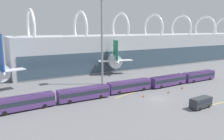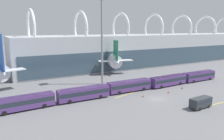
% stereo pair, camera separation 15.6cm
% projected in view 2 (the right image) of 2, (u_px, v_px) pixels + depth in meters
% --- Properties ---
extents(ground_plane, '(440.00, 440.00, 0.00)m').
position_uv_depth(ground_plane, '(157.00, 99.00, 54.63)').
color(ground_plane, slate).
extents(terminal_building, '(156.12, 25.16, 24.80)m').
position_uv_depth(terminal_building, '(167.00, 47.00, 117.43)').
color(terminal_building, '#B2B7BC').
rests_on(terminal_building, ground_plane).
extents(airliner_at_gate_far, '(36.45, 37.60, 13.07)m').
position_uv_depth(airliner_at_gate_far, '(107.00, 57.00, 97.25)').
color(airliner_at_gate_far, white).
rests_on(airliner_at_gate_far, ground_plane).
extents(airliner_parked_remote, '(39.50, 37.10, 14.06)m').
position_uv_depth(airliner_parked_remote, '(165.00, 49.00, 131.43)').
color(airliner_parked_remote, silver).
rests_on(airliner_parked_remote, ground_plane).
extents(shuttle_bus_0, '(13.05, 3.31, 3.11)m').
position_uv_depth(shuttle_bus_0, '(24.00, 102.00, 46.83)').
color(shuttle_bus_0, '#56387A').
rests_on(shuttle_bus_0, ground_plane).
extents(shuttle_bus_1, '(12.98, 2.96, 3.11)m').
position_uv_depth(shuttle_bus_1, '(84.00, 93.00, 53.57)').
color(shuttle_bus_1, '#56387A').
rests_on(shuttle_bus_1, ground_plane).
extents(shuttle_bus_2, '(12.99, 3.02, 3.11)m').
position_uv_depth(shuttle_bus_2, '(129.00, 85.00, 60.68)').
color(shuttle_bus_2, '#56387A').
rests_on(shuttle_bus_2, ground_plane).
extents(shuttle_bus_3, '(13.02, 3.13, 3.11)m').
position_uv_depth(shuttle_bus_3, '(168.00, 80.00, 66.79)').
color(shuttle_bus_3, '#56387A').
rests_on(shuttle_bus_3, ground_plane).
extents(shuttle_bus_4, '(12.94, 2.83, 3.11)m').
position_uv_depth(shuttle_bus_4, '(199.00, 75.00, 73.39)').
color(shuttle_bus_4, '#56387A').
rests_on(shuttle_bus_4, ground_plane).
extents(service_van_foreground, '(5.61, 2.38, 2.36)m').
position_uv_depth(service_van_foreground, '(201.00, 102.00, 48.11)').
color(service_van_foreground, '#2D3338').
rests_on(service_van_foreground, ground_plane).
extents(floodlight_mast, '(2.42, 2.42, 27.88)m').
position_uv_depth(floodlight_mast, '(102.00, 30.00, 66.30)').
color(floodlight_mast, gray).
rests_on(floodlight_mast, ground_plane).
extents(lane_stripe_0, '(8.87, 2.48, 0.01)m').
position_uv_depth(lane_stripe_0, '(127.00, 94.00, 58.33)').
color(lane_stripe_0, yellow).
rests_on(lane_stripe_0, ground_plane).
extents(lane_stripe_3, '(7.48, 0.45, 0.01)m').
position_uv_depth(lane_stripe_3, '(213.00, 105.00, 50.49)').
color(lane_stripe_3, yellow).
rests_on(lane_stripe_3, ground_plane).
extents(traffic_cone_0, '(0.50, 0.50, 0.61)m').
position_uv_depth(traffic_cone_0, '(143.00, 96.00, 56.16)').
color(traffic_cone_0, black).
rests_on(traffic_cone_0, ground_plane).
extents(traffic_cone_1, '(0.53, 0.53, 0.82)m').
position_uv_depth(traffic_cone_1, '(182.00, 87.00, 63.83)').
color(traffic_cone_1, black).
rests_on(traffic_cone_1, ground_plane).
extents(traffic_cone_2, '(0.57, 0.57, 0.65)m').
position_uv_depth(traffic_cone_2, '(168.00, 92.00, 59.52)').
color(traffic_cone_2, black).
rests_on(traffic_cone_2, ground_plane).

